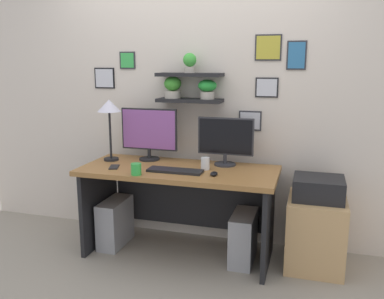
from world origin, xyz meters
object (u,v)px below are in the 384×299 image
(keyboard, at_px, (175,171))
(computer_mouse, at_px, (214,174))
(computer_tower_right, at_px, (243,238))
(pen_cup, at_px, (205,164))
(printer, at_px, (318,188))
(desk, at_px, (181,191))
(cell_phone, at_px, (114,167))
(desk_lamp, at_px, (109,110))
(computer_tower_left, at_px, (115,222))
(drawer_cabinet, at_px, (315,232))
(monitor_left, at_px, (149,132))
(coffee_mug, at_px, (136,169))
(monitor_right, at_px, (226,140))

(keyboard, bearing_deg, computer_mouse, -3.51)
(computer_mouse, xyz_separation_m, computer_tower_right, (0.22, 0.15, -0.56))
(pen_cup, bearing_deg, printer, 5.41)
(desk, relative_size, computer_tower_right, 3.93)
(cell_phone, height_order, pen_cup, pen_cup)
(desk_lamp, bearing_deg, printer, 0.34)
(cell_phone, bearing_deg, computer_tower_left, 102.80)
(desk, height_order, drawer_cabinet, desk)
(computer_mouse, bearing_deg, drawer_cabinet, 17.22)
(drawer_cabinet, bearing_deg, monitor_left, 175.69)
(desk, xyz_separation_m, coffee_mug, (-0.25, -0.33, 0.26))
(coffee_mug, distance_m, computer_tower_right, 1.03)
(printer, height_order, computer_tower_right, printer)
(computer_mouse, height_order, pen_cup, pen_cup)
(computer_mouse, distance_m, drawer_cabinet, 0.94)
(desk, xyz_separation_m, printer, (1.10, 0.05, 0.11))
(monitor_right, distance_m, computer_tower_left, 1.23)
(keyboard, bearing_deg, desk, 93.11)
(desk, distance_m, pen_cup, 0.34)
(computer_tower_left, bearing_deg, coffee_mug, -39.80)
(pen_cup, bearing_deg, computer_mouse, -54.84)
(monitor_left, xyz_separation_m, computer_mouse, (0.67, -0.35, -0.23))
(pen_cup, bearing_deg, computer_tower_right, -0.96)
(cell_phone, relative_size, pen_cup, 1.40)
(desk_lamp, bearing_deg, cell_phone, -57.83)
(monitor_left, height_order, cell_phone, monitor_left)
(keyboard, xyz_separation_m, printer, (1.09, 0.22, -0.11))
(printer, xyz_separation_m, computer_tower_right, (-0.56, -0.09, -0.44))
(printer, bearing_deg, cell_phone, -171.68)
(desk, height_order, coffee_mug, coffee_mug)
(desk, distance_m, printer, 1.11)
(monitor_right, height_order, keyboard, monitor_right)
(keyboard, relative_size, computer_tower_left, 1.07)
(desk_lamp, xyz_separation_m, coffee_mug, (0.41, -0.38, -0.40))
(drawer_cabinet, bearing_deg, monitor_right, 171.86)
(desk, distance_m, cell_phone, 0.59)
(desk_lamp, bearing_deg, keyboard, -17.45)
(keyboard, relative_size, drawer_cabinet, 0.78)
(keyboard, bearing_deg, desk_lamp, 162.55)
(desk, xyz_separation_m, keyboard, (0.01, -0.17, 0.22))
(drawer_cabinet, bearing_deg, desk_lamp, -179.66)
(coffee_mug, bearing_deg, keyboard, 32.98)
(computer_tower_left, bearing_deg, desk, 3.91)
(desk_lamp, xyz_separation_m, computer_tower_right, (1.20, -0.08, -0.99))
(coffee_mug, bearing_deg, desk, 53.21)
(computer_mouse, bearing_deg, coffee_mug, -165.61)
(desk, bearing_deg, monitor_left, 154.51)
(monitor_right, distance_m, desk_lamp, 1.03)
(desk_lamp, relative_size, printer, 1.41)
(printer, height_order, computer_tower_left, printer)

